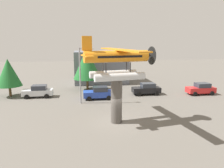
# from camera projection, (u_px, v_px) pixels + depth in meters

# --- Properties ---
(ground_plane) EXTENTS (140.00, 140.00, 0.00)m
(ground_plane) POSITION_uv_depth(u_px,v_px,m) (116.00, 122.00, 21.07)
(ground_plane) COLOR #605B54
(display_pedestal) EXTENTS (1.10, 1.10, 4.38)m
(display_pedestal) POSITION_uv_depth(u_px,v_px,m) (116.00, 101.00, 20.64)
(display_pedestal) COLOR #4C4742
(display_pedestal) RESTS_ON ground
(floatplane_monument) EXTENTS (7.11, 10.44, 4.00)m
(floatplane_monument) POSITION_uv_depth(u_px,v_px,m) (118.00, 61.00, 19.92)
(floatplane_monument) COLOR silver
(floatplane_monument) RESTS_ON display_pedestal
(car_near_silver) EXTENTS (4.20, 2.02, 1.76)m
(car_near_silver) POSITION_uv_depth(u_px,v_px,m) (38.00, 91.00, 30.38)
(car_near_silver) COLOR silver
(car_near_silver) RESTS_ON ground
(car_mid_blue) EXTENTS (4.20, 2.02, 1.76)m
(car_mid_blue) POSITION_uv_depth(u_px,v_px,m) (99.00, 93.00, 29.45)
(car_mid_blue) COLOR #2847B7
(car_mid_blue) RESTS_ON ground
(car_far_black) EXTENTS (4.20, 2.02, 1.76)m
(car_far_black) POSITION_uv_depth(u_px,v_px,m) (147.00, 89.00, 31.91)
(car_far_black) COLOR black
(car_far_black) RESTS_ON ground
(car_distant_red) EXTENTS (4.20, 2.02, 1.76)m
(car_distant_red) POSITION_uv_depth(u_px,v_px,m) (201.00, 89.00, 32.00)
(car_distant_red) COLOR red
(car_distant_red) RESTS_ON ground
(streetlight_primary) EXTENTS (1.84, 0.28, 7.16)m
(streetlight_primary) POSITION_uv_depth(u_px,v_px,m) (82.00, 71.00, 26.78)
(streetlight_primary) COLOR gray
(streetlight_primary) RESTS_ON ground
(storefront_building) EXTENTS (10.10, 7.72, 6.06)m
(storefront_building) POSITION_uv_depth(u_px,v_px,m) (100.00, 67.00, 41.88)
(storefront_building) COLOR slate
(storefront_building) RESTS_ON ground
(tree_west) EXTENTS (3.57, 3.57, 5.51)m
(tree_west) POSITION_uv_depth(u_px,v_px,m) (8.00, 73.00, 30.34)
(tree_west) COLOR brown
(tree_west) RESTS_ON ground
(tree_east) EXTENTS (4.53, 4.53, 6.91)m
(tree_east) POSITION_uv_depth(u_px,v_px,m) (87.00, 64.00, 34.40)
(tree_east) COLOR brown
(tree_east) RESTS_ON ground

